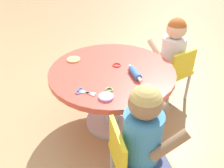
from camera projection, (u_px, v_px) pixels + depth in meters
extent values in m
plane|color=tan|center=(112.00, 121.00, 2.02)|extent=(10.00, 10.00, 0.00)
cylinder|color=silver|center=(112.00, 120.00, 2.01)|extent=(0.44, 0.44, 0.03)
cylinder|color=silver|center=(112.00, 99.00, 1.89)|extent=(0.12, 0.12, 0.48)
cylinder|color=#D84C3F|center=(112.00, 72.00, 1.75)|extent=(0.94, 0.94, 0.04)
cylinder|color=#B7B7BC|center=(150.00, 154.00, 1.55)|extent=(0.03, 0.03, 0.28)
cylinder|color=#B7B7BC|center=(112.00, 162.00, 1.49)|extent=(0.03, 0.03, 0.28)
cube|color=yellow|center=(140.00, 158.00, 1.33)|extent=(0.37, 0.37, 0.04)
cube|color=yellow|center=(117.00, 147.00, 1.23)|extent=(0.27, 0.10, 0.22)
cube|color=#3F4772|center=(140.00, 158.00, 1.33)|extent=(0.33, 0.34, 0.04)
cylinder|color=#3F8CCC|center=(142.00, 136.00, 1.23)|extent=(0.21, 0.21, 0.30)
sphere|color=#997051|center=(145.00, 103.00, 1.11)|extent=(0.17, 0.17, 0.17)
sphere|color=tan|center=(146.00, 101.00, 1.10)|extent=(0.16, 0.16, 0.16)
cylinder|color=#997051|center=(169.00, 145.00, 1.15)|extent=(0.11, 0.22, 0.17)
cylinder|color=#997051|center=(152.00, 117.00, 1.33)|extent=(0.11, 0.22, 0.17)
cylinder|color=#B7B7BC|center=(168.00, 75.00, 2.40)|extent=(0.03, 0.03, 0.28)
cylinder|color=#B7B7BC|center=(149.00, 83.00, 2.28)|extent=(0.03, 0.03, 0.28)
cylinder|color=#B7B7BC|center=(187.00, 87.00, 2.22)|extent=(0.03, 0.03, 0.28)
cylinder|color=#B7B7BC|center=(168.00, 96.00, 2.10)|extent=(0.03, 0.03, 0.28)
cube|color=yellow|center=(170.00, 70.00, 2.16)|extent=(0.42, 0.42, 0.04)
cube|color=yellow|center=(184.00, 64.00, 2.00)|extent=(0.18, 0.23, 0.22)
cube|color=#3F4772|center=(170.00, 70.00, 2.16)|extent=(0.38, 0.37, 0.04)
cylinder|color=white|center=(173.00, 54.00, 2.07)|extent=(0.21, 0.21, 0.30)
sphere|color=beige|center=(177.00, 29.00, 1.94)|extent=(0.17, 0.17, 0.17)
sphere|color=#B25926|center=(177.00, 28.00, 1.93)|extent=(0.16, 0.16, 0.16)
cylinder|color=beige|center=(173.00, 44.00, 2.17)|extent=(0.21, 0.17, 0.17)
cylinder|color=beige|center=(156.00, 50.00, 2.07)|extent=(0.21, 0.17, 0.17)
cylinder|color=#3F72CC|center=(135.00, 73.00, 1.65)|extent=(0.15, 0.09, 0.05)
cylinder|color=white|center=(130.00, 67.00, 1.72)|extent=(0.05, 0.03, 0.02)
cylinder|color=white|center=(140.00, 80.00, 1.57)|extent=(0.05, 0.03, 0.02)
cube|color=silver|center=(88.00, 93.00, 1.48)|extent=(0.03, 0.11, 0.01)
cube|color=silver|center=(88.00, 93.00, 1.48)|extent=(0.07, 0.10, 0.01)
torus|color=#3F72CC|center=(78.00, 93.00, 1.48)|extent=(0.05, 0.05, 0.01)
torus|color=#3F72CC|center=(81.00, 90.00, 1.51)|extent=(0.05, 0.05, 0.01)
cylinder|color=#CC99E5|center=(106.00, 97.00, 1.44)|extent=(0.10, 0.10, 0.02)
cylinder|color=#F2CC72|center=(74.00, 59.00, 1.86)|extent=(0.11, 0.11, 0.01)
torus|color=#4CB259|center=(109.00, 90.00, 1.51)|extent=(0.05, 0.05, 0.01)
torus|color=#3F99D8|center=(141.00, 95.00, 1.46)|extent=(0.07, 0.07, 0.01)
torus|color=red|center=(117.00, 65.00, 1.78)|extent=(0.06, 0.06, 0.01)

